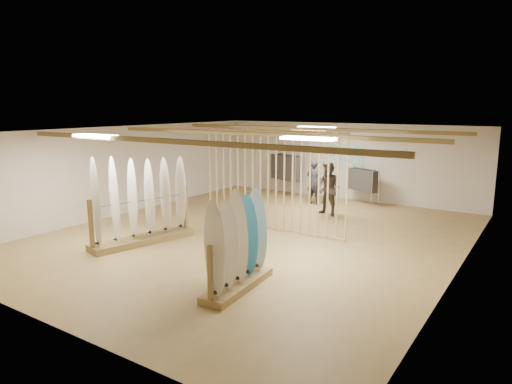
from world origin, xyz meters
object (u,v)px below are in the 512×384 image
Objects in this scene: shopper_a at (314,179)px; rack_right at (238,257)px; clothing_rack_a at (286,168)px; rack_left at (142,214)px; clothing_rack_b at (363,180)px; shopper_b at (329,185)px.

rack_right is at bearing 109.49° from shopper_a.
rack_right is 1.19× the size of clothing_rack_a.
rack_left is at bearing -68.16° from clothing_rack_a.
rack_right reaches higher than clothing_rack_b.
shopper_b is (1.13, -1.27, 0.07)m from shopper_a.
rack_left is 1.67× the size of clothing_rack_a.
clothing_rack_b is 1.70m from shopper_a.
clothing_rack_b is at bearing 82.58° from rack_left.
shopper_b is (2.75, -2.14, -0.11)m from clothing_rack_a.
shopper_a is at bearing 100.78° from rack_right.
rack_left is 5.95m from shopper_b.
rack_left reaches higher than clothing_rack_b.
rack_right is 8.60m from clothing_rack_b.
rack_right is 1.02× the size of shopper_b.
shopper_a is at bearing -7.00° from clothing_rack_a.
shopper_a is (1.62, -0.87, -0.18)m from clothing_rack_a.
shopper_a is (-1.43, -0.92, 0.04)m from clothing_rack_b.
rack_right reaches higher than clothing_rack_a.
shopper_b is (2.68, 5.31, 0.22)m from rack_left.
shopper_a is at bearing -122.18° from clothing_rack_b.
clothing_rack_a is (-0.07, 7.45, 0.33)m from rack_left.
clothing_rack_a is at bearing -154.15° from clothing_rack_b.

